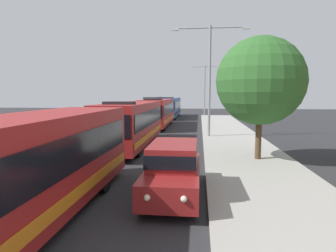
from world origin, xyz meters
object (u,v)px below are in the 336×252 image
at_px(bus_lead, 26,167).
at_px(bus_second_in_line, 132,122).
at_px(bus_fourth_in_line, 170,107).
at_px(white_suv, 173,168).
at_px(bus_middle, 158,112).
at_px(streetlamp_mid, 210,70).
at_px(box_truck_oncoming, 152,106).
at_px(roadside_tree, 260,81).
at_px(streetlamp_far, 205,85).

height_order(bus_lead, bus_second_in_line, same).
xyz_separation_m(bus_lead, bus_second_in_line, (-0.00, 12.40, -0.00)).
distance_m(bus_lead, bus_fourth_in_line, 37.97).
distance_m(bus_lead, white_suv, 4.76).
height_order(bus_middle, bus_fourth_in_line, same).
height_order(white_suv, streetlamp_mid, streetlamp_mid).
bearing_deg(white_suv, bus_fourth_in_line, 96.02).
distance_m(bus_second_in_line, box_truck_oncoming, 29.01).
height_order(bus_fourth_in_line, white_suv, bus_fourth_in_line).
bearing_deg(roadside_tree, box_truck_oncoming, 108.84).
bearing_deg(box_truck_oncoming, bus_lead, -85.42).
relative_size(white_suv, streetlamp_mid, 0.54).
bearing_deg(streetlamp_mid, bus_second_in_line, -138.34).
bearing_deg(box_truck_oncoming, roadside_tree, -71.16).
relative_size(bus_second_in_line, box_truck_oncoming, 1.42).
bearing_deg(white_suv, roadside_tree, 55.13).
relative_size(bus_second_in_line, bus_fourth_in_line, 0.88).
xyz_separation_m(box_truck_oncoming, streetlamp_mid, (8.70, -24.02, 3.92)).
relative_size(bus_fourth_in_line, white_suv, 2.50).
relative_size(bus_second_in_line, white_suv, 2.19).
height_order(box_truck_oncoming, streetlamp_mid, streetlamp_mid).
relative_size(bus_lead, streetlamp_mid, 1.23).
relative_size(bus_fourth_in_line, streetlamp_far, 1.50).
relative_size(box_truck_oncoming, streetlamp_mid, 0.84).
bearing_deg(box_truck_oncoming, streetlamp_far, -2.08).
distance_m(white_suv, streetlamp_far, 38.24).
distance_m(bus_lead, box_truck_oncoming, 41.36).
xyz_separation_m(bus_middle, roadside_tree, (7.77, -16.11, 2.63)).
bearing_deg(bus_fourth_in_line, bus_lead, -90.00).
bearing_deg(roadside_tree, bus_fourth_in_line, 104.91).
xyz_separation_m(box_truck_oncoming, roadside_tree, (11.07, -32.46, 2.61)).
distance_m(bus_fourth_in_line, white_suv, 35.24).
bearing_deg(bus_middle, box_truck_oncoming, 101.42).
bearing_deg(streetlamp_far, streetlamp_mid, -90.00).
distance_m(white_suv, box_truck_oncoming, 38.94).
distance_m(bus_middle, streetlamp_far, 17.25).
height_order(bus_second_in_line, box_truck_oncoming, bus_second_in_line).
xyz_separation_m(bus_middle, bus_fourth_in_line, (0.00, 13.09, 0.00)).
bearing_deg(box_truck_oncoming, bus_fourth_in_line, -44.63).
relative_size(bus_lead, box_truck_oncoming, 1.46).
bearing_deg(bus_second_in_line, box_truck_oncoming, 96.53).
bearing_deg(roadside_tree, bus_lead, -131.55).
distance_m(bus_second_in_line, streetlamp_mid, 8.23).
xyz_separation_m(bus_middle, white_suv, (3.70, -21.96, -0.66)).
bearing_deg(bus_second_in_line, roadside_tree, -25.03).
distance_m(bus_second_in_line, bus_fourth_in_line, 25.57).
bearing_deg(bus_second_in_line, bus_fourth_in_line, 90.00).
bearing_deg(bus_lead, roadside_tree, 48.45).
relative_size(bus_middle, streetlamp_mid, 1.22).
xyz_separation_m(streetlamp_mid, roadside_tree, (2.37, -8.43, -1.31)).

